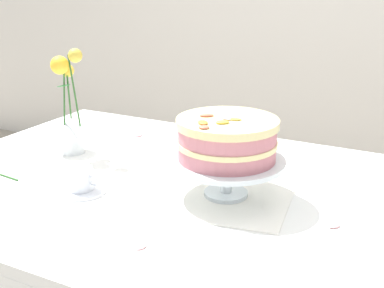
{
  "coord_description": "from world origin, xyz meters",
  "views": [
    {
      "loc": [
        0.64,
        -1.1,
        1.27
      ],
      "look_at": [
        0.07,
        -0.0,
        0.86
      ],
      "focal_mm": 47.98,
      "sensor_mm": 36.0,
      "label": 1
    }
  ],
  "objects_px": {
    "flower_vase": "(70,117)",
    "teacup": "(81,182)",
    "cake_stand": "(227,165)",
    "layer_cake": "(227,139)",
    "dining_table": "(167,215)"
  },
  "relations": [
    {
      "from": "cake_stand",
      "to": "flower_vase",
      "type": "height_order",
      "value": "flower_vase"
    },
    {
      "from": "dining_table",
      "to": "layer_cake",
      "type": "xyz_separation_m",
      "value": [
        0.17,
        0.01,
        0.24
      ]
    },
    {
      "from": "dining_table",
      "to": "flower_vase",
      "type": "height_order",
      "value": "flower_vase"
    },
    {
      "from": "cake_stand",
      "to": "layer_cake",
      "type": "bearing_deg",
      "value": -112.19
    },
    {
      "from": "cake_stand",
      "to": "flower_vase",
      "type": "distance_m",
      "value": 0.57
    },
    {
      "from": "layer_cake",
      "to": "flower_vase",
      "type": "height_order",
      "value": "flower_vase"
    },
    {
      "from": "cake_stand",
      "to": "layer_cake",
      "type": "height_order",
      "value": "layer_cake"
    },
    {
      "from": "cake_stand",
      "to": "teacup",
      "type": "height_order",
      "value": "cake_stand"
    },
    {
      "from": "dining_table",
      "to": "teacup",
      "type": "distance_m",
      "value": 0.25
    },
    {
      "from": "dining_table",
      "to": "cake_stand",
      "type": "distance_m",
      "value": 0.24
    },
    {
      "from": "flower_vase",
      "to": "teacup",
      "type": "bearing_deg",
      "value": -45.83
    },
    {
      "from": "dining_table",
      "to": "cake_stand",
      "type": "xyz_separation_m",
      "value": [
        0.17,
        0.01,
        0.17
      ]
    },
    {
      "from": "teacup",
      "to": "dining_table",
      "type": "bearing_deg",
      "value": 39.05
    },
    {
      "from": "layer_cake",
      "to": "teacup",
      "type": "xyz_separation_m",
      "value": [
        -0.34,
        -0.15,
        -0.13
      ]
    },
    {
      "from": "layer_cake",
      "to": "flower_vase",
      "type": "relative_size",
      "value": 0.76
    }
  ]
}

